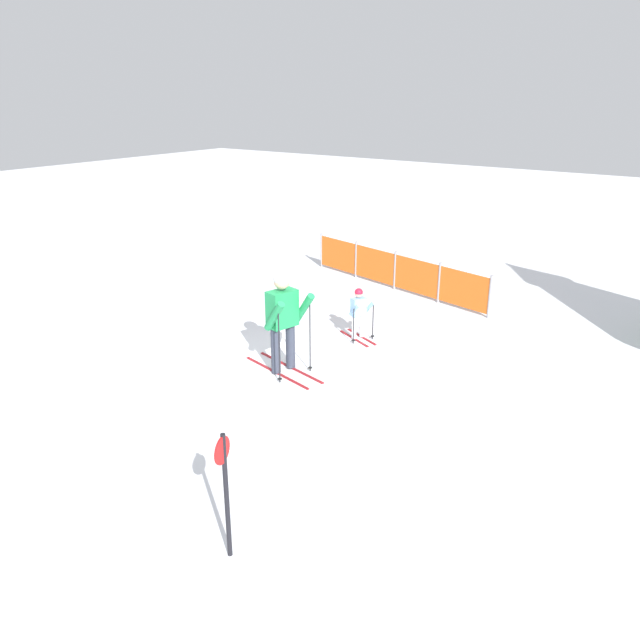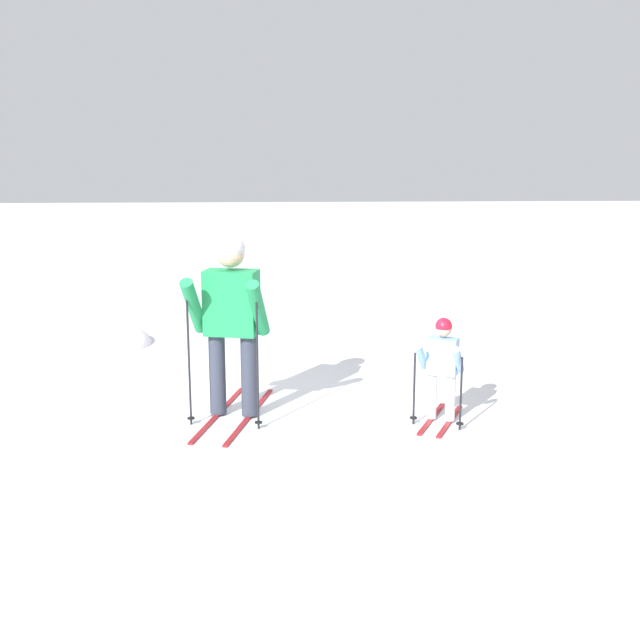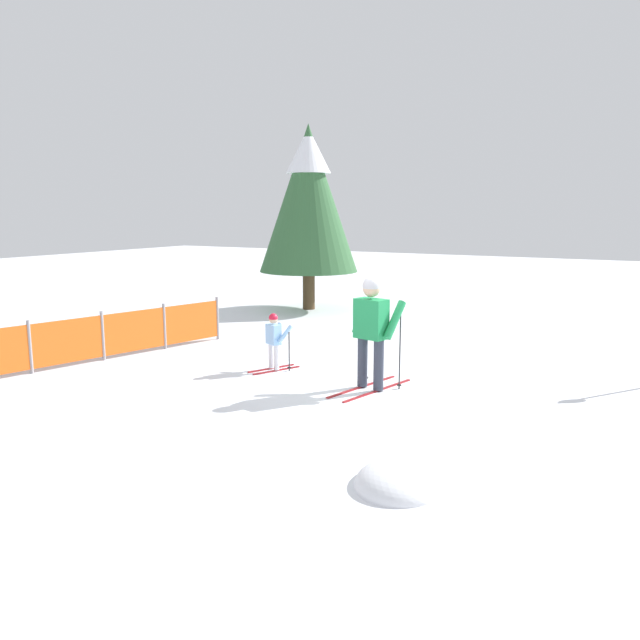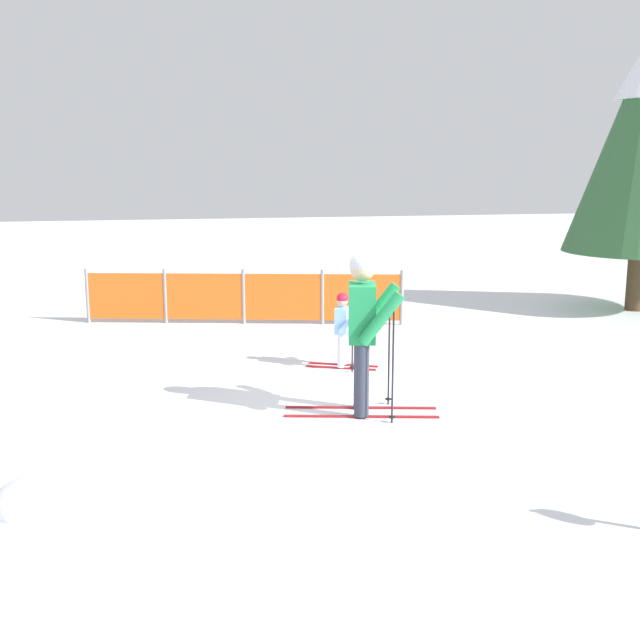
% 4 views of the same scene
% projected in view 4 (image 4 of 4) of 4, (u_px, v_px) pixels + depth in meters
% --- Properties ---
extents(ground_plane, '(60.00, 60.00, 0.00)m').
position_uv_depth(ground_plane, '(346.00, 412.00, 8.67)').
color(ground_plane, white).
extents(skier_adult, '(1.68, 0.82, 1.74)m').
position_uv_depth(skier_adult, '(364.00, 319.00, 8.43)').
color(skier_adult, maroon).
rests_on(skier_adult, ground_plane).
extents(skier_child, '(0.94, 0.60, 0.99)m').
position_uv_depth(skier_child, '(343.00, 325.00, 10.43)').
color(skier_child, maroon).
rests_on(skier_child, ground_plane).
extents(safety_fence, '(5.14, 1.32, 0.91)m').
position_uv_depth(safety_fence, '(244.00, 297.00, 13.28)').
color(safety_fence, gray).
rests_on(safety_fence, ground_plane).
extents(snow_mound, '(1.10, 0.94, 0.44)m').
position_uv_depth(snow_mound, '(61.00, 501.00, 6.40)').
color(snow_mound, white).
rests_on(snow_mound, ground_plane).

